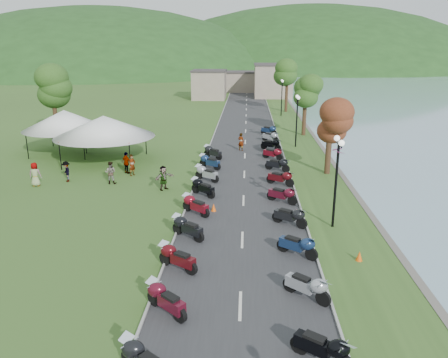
{
  "coord_description": "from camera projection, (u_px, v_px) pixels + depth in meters",
  "views": [
    {
      "loc": [
        0.16,
        -4.75,
        9.7
      ],
      "look_at": [
        -1.3,
        22.51,
        1.3
      ],
      "focal_mm": 35.0,
      "sensor_mm": 36.0,
      "label": 1
    }
  ],
  "objects": [
    {
      "name": "road",
      "position": [
        245.0,
        142.0,
        45.56
      ],
      "size": [
        7.0,
        120.0,
        0.02
      ],
      "primitive_type": "cube",
      "color": "#343437",
      "rests_on": "ground"
    },
    {
      "name": "tree_lakeside",
      "position": [
        330.0,
        132.0,
        33.43
      ],
      "size": [
        2.36,
        2.36,
        6.57
      ],
      "primitive_type": null,
      "color": "#376421",
      "rests_on": "ground"
    },
    {
      "name": "hills_backdrop",
      "position": [
        248.0,
        67.0,
        198.28
      ],
      "size": [
        360.0,
        120.0,
        76.0
      ],
      "primitive_type": null,
      "color": "#285621",
      "rests_on": "ground"
    },
    {
      "name": "moto_row_left",
      "position": [
        179.0,
        259.0,
        19.5
      ],
      "size": [
        2.6,
        42.76,
        1.1
      ],
      "primitive_type": null,
      "color": "#331411",
      "rests_on": "ground"
    },
    {
      "name": "vendor_tent_main",
      "position": [
        105.0,
        139.0,
        37.34
      ],
      "size": [
        5.67,
        5.67,
        4.0
      ],
      "primitive_type": null,
      "color": "white",
      "rests_on": "ground"
    },
    {
      "name": "pedestrian_c",
      "position": [
        68.0,
        182.0,
        32.37
      ],
      "size": [
        0.88,
        1.06,
        1.54
      ],
      "primitive_type": "imported",
      "rotation": [
        0.0,
        0.0,
        5.28
      ],
      "color": "slate",
      "rests_on": "ground"
    },
    {
      "name": "pedestrian_b",
      "position": [
        111.0,
        183.0,
        31.93
      ],
      "size": [
        0.81,
        0.45,
        1.66
      ],
      "primitive_type": "imported",
      "rotation": [
        0.0,
        0.0,
        3.14
      ],
      "color": "slate",
      "rests_on": "ground"
    },
    {
      "name": "moto_row_right",
      "position": [
        281.0,
        186.0,
        29.62
      ],
      "size": [
        2.6,
        43.0,
        1.1
      ],
      "primitive_type": null,
      "color": "#331411",
      "rests_on": "ground"
    },
    {
      "name": "vendor_tent_side",
      "position": [
        66.0,
        132.0,
        40.53
      ],
      "size": [
        5.11,
        5.11,
        4.0
      ],
      "primitive_type": null,
      "color": "white",
      "rests_on": "ground"
    },
    {
      "name": "far_building",
      "position": [
        237.0,
        82.0,
        87.88
      ],
      "size": [
        18.0,
        16.0,
        5.0
      ],
      "primitive_type": "cube",
      "color": "gray",
      "rests_on": "ground"
    },
    {
      "name": "pedestrian_a",
      "position": [
        133.0,
        175.0,
        33.88
      ],
      "size": [
        0.69,
        0.75,
        1.68
      ],
      "primitive_type": "imported",
      "rotation": [
        0.0,
        0.0,
        1.07
      ],
      "color": "slate",
      "rests_on": "ground"
    }
  ]
}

